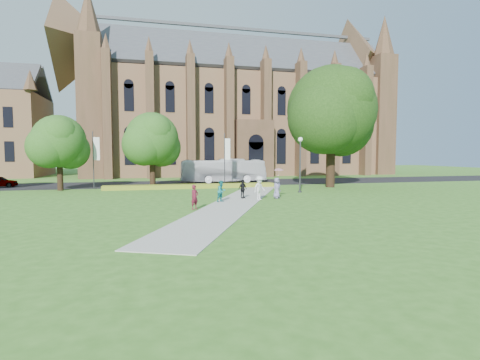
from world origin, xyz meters
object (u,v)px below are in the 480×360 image
object	(u,v)px
large_tree	(331,111)
pedestrian_0	(195,197)
tour_coach	(223,171)
streetlamp	(300,158)

from	to	relation	value
large_tree	pedestrian_0	bearing A→B (deg)	-141.56
tour_coach	pedestrian_0	world-z (taller)	tour_coach
large_tree	pedestrian_0	xyz separation A→B (m)	(-16.58, -13.16, -7.52)
tour_coach	pedestrian_0	size ratio (longest dim) A/B	6.74
streetlamp	large_tree	size ratio (longest dim) A/B	0.40
large_tree	streetlamp	bearing A→B (deg)	-140.71
streetlamp	tour_coach	size ratio (longest dim) A/B	0.49
pedestrian_0	streetlamp	bearing A→B (deg)	1.69
tour_coach	pedestrian_0	xyz separation A→B (m)	(-6.44, -22.44, -0.68)
streetlamp	tour_coach	world-z (taller)	streetlamp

